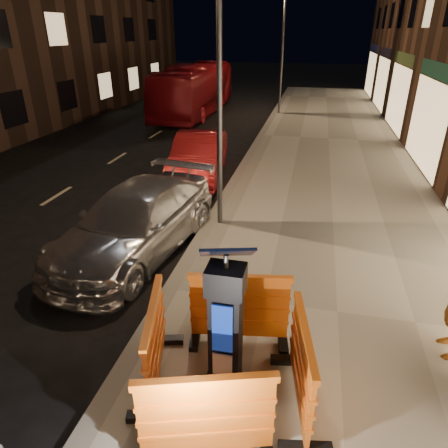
% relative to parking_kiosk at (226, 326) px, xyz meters
% --- Properties ---
extents(ground_plane, '(120.00, 120.00, 0.00)m').
position_rel_parking_kiosk_xyz_m(ground_plane, '(-1.49, 1.99, -1.21)').
color(ground_plane, black).
rests_on(ground_plane, ground).
extents(sidewalk, '(6.00, 60.00, 0.15)m').
position_rel_parking_kiosk_xyz_m(sidewalk, '(1.51, 1.99, -1.14)').
color(sidewalk, gray).
rests_on(sidewalk, ground).
extents(kerb, '(0.30, 60.00, 0.15)m').
position_rel_parking_kiosk_xyz_m(kerb, '(-1.49, 1.99, -1.14)').
color(kerb, slate).
rests_on(kerb, ground).
extents(parking_kiosk, '(0.80, 0.80, 2.12)m').
position_rel_parking_kiosk_xyz_m(parking_kiosk, '(0.00, 0.00, 0.00)').
color(parking_kiosk, black).
rests_on(parking_kiosk, sidewalk).
extents(barrier_front, '(1.63, 1.05, 1.18)m').
position_rel_parking_kiosk_xyz_m(barrier_front, '(0.00, -0.95, -0.47)').
color(barrier_front, orange).
rests_on(barrier_front, sidewalk).
extents(barrier_back, '(1.60, 0.86, 1.18)m').
position_rel_parking_kiosk_xyz_m(barrier_back, '(0.00, 0.95, -0.47)').
color(barrier_back, orange).
rests_on(barrier_back, sidewalk).
extents(barrier_kerbside, '(0.98, 1.62, 1.18)m').
position_rel_parking_kiosk_xyz_m(barrier_kerbside, '(-0.95, 0.00, -0.47)').
color(barrier_kerbside, orange).
rests_on(barrier_kerbside, sidewalk).
extents(barrier_bldgside, '(0.89, 1.60, 1.18)m').
position_rel_parking_kiosk_xyz_m(barrier_bldgside, '(0.95, 0.00, -0.47)').
color(barrier_bldgside, orange).
rests_on(barrier_bldgside, sidewalk).
extents(car_silver, '(2.75, 5.18, 1.43)m').
position_rel_parking_kiosk_xyz_m(car_silver, '(-2.76, 3.46, -1.21)').
color(car_silver, silver).
rests_on(car_silver, ground).
extents(car_red, '(2.05, 4.49, 1.43)m').
position_rel_parking_kiosk_xyz_m(car_red, '(-2.80, 8.61, -1.21)').
color(car_red, maroon).
rests_on(car_red, ground).
extents(bus_doubledecker, '(2.43, 9.96, 2.77)m').
position_rel_parking_kiosk_xyz_m(bus_doubledecker, '(-6.06, 19.41, -1.21)').
color(bus_doubledecker, maroon).
rests_on(bus_doubledecker, ground).
extents(street_lamp_mid, '(0.12, 0.12, 6.00)m').
position_rel_parking_kiosk_xyz_m(street_lamp_mid, '(-1.24, 4.99, 1.94)').
color(street_lamp_mid, '#3F3F44').
rests_on(street_lamp_mid, sidewalk).
extents(street_lamp_far, '(0.12, 0.12, 6.00)m').
position_rel_parking_kiosk_xyz_m(street_lamp_far, '(-1.24, 19.99, 1.94)').
color(street_lamp_far, '#3F3F44').
rests_on(street_lamp_far, sidewalk).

